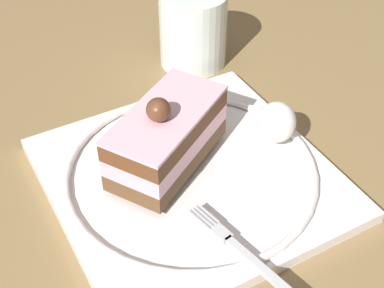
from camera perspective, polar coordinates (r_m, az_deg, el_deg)
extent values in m
plane|color=olive|center=(0.50, 1.68, -3.34)|extent=(2.40, 2.40, 0.00)
cube|color=white|center=(0.48, 0.00, -3.78)|extent=(0.24, 0.24, 0.01)
torus|color=white|center=(0.48, 0.00, -3.00)|extent=(0.23, 0.23, 0.01)
cube|color=brown|center=(0.48, -2.51, -0.85)|extent=(0.13, 0.11, 0.02)
cube|color=#F0B0C3|center=(0.47, -2.57, 0.61)|extent=(0.13, 0.11, 0.02)
cube|color=brown|center=(0.46, -2.63, 2.15)|extent=(0.13, 0.11, 0.02)
cube|color=#EFBECE|center=(0.45, -2.67, 3.09)|extent=(0.13, 0.11, 0.00)
sphere|color=brown|center=(0.44, -3.44, 3.49)|extent=(0.02, 0.02, 0.02)
ellipsoid|color=white|center=(0.50, 8.35, 2.49)|extent=(0.03, 0.03, 0.04)
cube|color=silver|center=(0.41, 7.12, -12.50)|extent=(0.02, 0.07, 0.00)
cube|color=silver|center=(0.43, 3.04, -9.13)|extent=(0.01, 0.02, 0.00)
cube|color=silver|center=(0.44, 1.67, -7.23)|extent=(0.01, 0.02, 0.00)
cube|color=silver|center=(0.44, 1.34, -7.45)|extent=(0.01, 0.02, 0.00)
cube|color=silver|center=(0.44, 1.01, -7.67)|extent=(0.01, 0.02, 0.00)
cube|color=silver|center=(0.43, 0.68, -7.88)|extent=(0.01, 0.02, 0.00)
cylinder|color=white|center=(0.62, 0.11, 11.67)|extent=(0.07, 0.07, 0.08)
cylinder|color=#B7232D|center=(0.62, 0.11, 11.05)|extent=(0.06, 0.06, 0.06)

